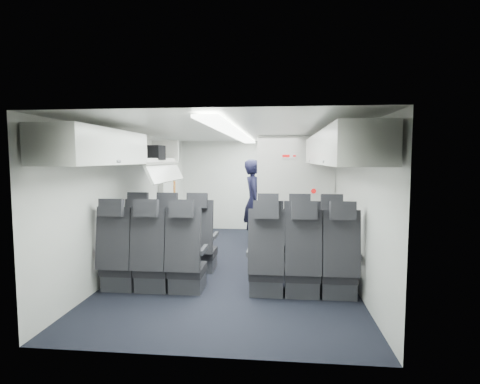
% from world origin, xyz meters
% --- Properties ---
extents(cabin_shell, '(3.41, 6.01, 2.16)m').
position_xyz_m(cabin_shell, '(0.00, 0.00, 1.12)').
color(cabin_shell, black).
rests_on(cabin_shell, ground).
extents(seat_row_front, '(3.33, 0.56, 1.24)m').
position_xyz_m(seat_row_front, '(-0.00, -0.53, 0.40)').
color(seat_row_front, black).
rests_on(seat_row_front, cabin_shell).
extents(seat_row_mid, '(3.33, 0.56, 1.24)m').
position_xyz_m(seat_row_mid, '(-0.00, -1.43, 0.40)').
color(seat_row_mid, black).
rests_on(seat_row_mid, cabin_shell).
extents(overhead_bin_left_rear, '(0.53, 1.80, 0.40)m').
position_xyz_m(overhead_bin_left_rear, '(-1.40, -2.00, 1.86)').
color(overhead_bin_left_rear, white).
rests_on(overhead_bin_left_rear, cabin_shell).
extents(overhead_bin_left_front_open, '(0.64, 1.70, 0.72)m').
position_xyz_m(overhead_bin_left_front_open, '(-1.44, -0.25, 1.74)').
color(overhead_bin_left_front_open, '#9E9E93').
rests_on(overhead_bin_left_front_open, cabin_shell).
extents(overhead_bin_right_rear, '(0.53, 1.80, 0.40)m').
position_xyz_m(overhead_bin_right_rear, '(1.40, -2.00, 1.86)').
color(overhead_bin_right_rear, white).
rests_on(overhead_bin_right_rear, cabin_shell).
extents(overhead_bin_right_front, '(0.53, 1.70, 0.40)m').
position_xyz_m(overhead_bin_right_front, '(1.40, -0.25, 1.86)').
color(overhead_bin_right_front, white).
rests_on(overhead_bin_right_front, cabin_shell).
extents(bulkhead_partition, '(1.40, 0.15, 2.13)m').
position_xyz_m(bulkhead_partition, '(0.98, 0.80, 1.08)').
color(bulkhead_partition, silver).
rests_on(bulkhead_partition, cabin_shell).
extents(galley_unit, '(0.85, 0.52, 1.90)m').
position_xyz_m(galley_unit, '(0.95, 2.72, 0.95)').
color(galley_unit, '#939399').
rests_on(galley_unit, cabin_shell).
extents(boarding_door, '(0.12, 1.27, 1.86)m').
position_xyz_m(boarding_door, '(-1.64, 1.55, 0.95)').
color(boarding_door, silver).
rests_on(boarding_door, cabin_shell).
extents(flight_attendant, '(0.50, 0.68, 1.72)m').
position_xyz_m(flight_attendant, '(0.18, 1.46, 0.86)').
color(flight_attendant, black).
rests_on(flight_attendant, ground).
extents(carry_on_bag, '(0.42, 0.32, 0.23)m').
position_xyz_m(carry_on_bag, '(-1.38, -0.22, 1.83)').
color(carry_on_bag, black).
rests_on(carry_on_bag, overhead_bin_left_front_open).
extents(papers, '(0.21, 0.07, 0.15)m').
position_xyz_m(papers, '(0.37, 1.41, 1.07)').
color(papers, white).
rests_on(papers, flight_attendant).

